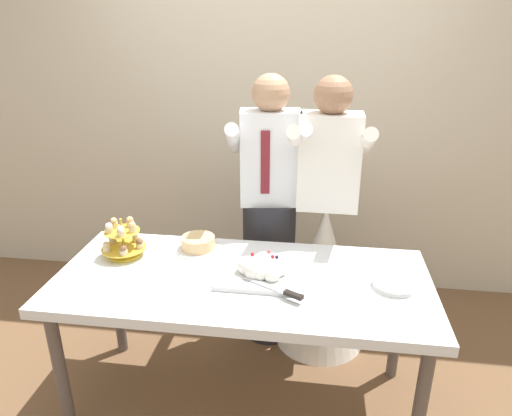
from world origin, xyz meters
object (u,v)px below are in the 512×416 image
Objects in this scene: cupcake_stand at (123,240)px; main_cake_tray at (262,270)px; person_bride at (323,258)px; dessert_table at (242,290)px; round_cake at (198,244)px; plate_stack at (395,282)px; person_groom at (269,228)px.

cupcake_stand is 0.55× the size of main_cake_tray.
cupcake_stand is 1.18m from person_bride.
cupcake_stand is at bearing 168.53° from dessert_table.
main_cake_tray reaches higher than round_cake.
main_cake_tray is (0.10, 0.01, 0.12)m from dessert_table.
dessert_table is at bearing -11.47° from cupcake_stand.
person_bride is (0.40, 0.60, -0.12)m from dessert_table.
round_cake is (-0.37, 0.24, -0.01)m from main_cake_tray.
plate_stack is at bearing 0.23° from main_cake_tray.
dessert_table is 7.50× the size of round_cake.
plate_stack is at bearing 0.83° from dessert_table.
person_groom is (-0.65, 0.63, -0.05)m from plate_stack.
cupcake_stand is 0.75m from main_cake_tray.
cupcake_stand is at bearing -155.58° from person_bride.
person_bride reaches higher than cupcake_stand.
dessert_table is 0.64m from person_groom.
main_cake_tray is 0.25× the size of person_groom.
dessert_table is at bearing -95.43° from person_groom.
person_bride is at bearing 27.69° from round_cake.
round_cake is (-0.99, 0.24, 0.01)m from plate_stack.
dessert_table is 0.15m from main_cake_tray.
plate_stack is 0.12× the size of person_groom.
round_cake is at bearing -131.08° from person_groom.
plate_stack reaches higher than dessert_table.
dessert_table is 1.08× the size of person_bride.
dessert_table is at bearing -175.31° from main_cake_tray.
person_groom is at bearing 35.75° from cupcake_stand.
person_bride reaches higher than plate_stack.
plate_stack is 0.71m from person_bride.
person_bride reaches higher than main_cake_tray.
main_cake_tray is 0.25× the size of person_bride.
round_cake is at bearing -152.31° from person_bride.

